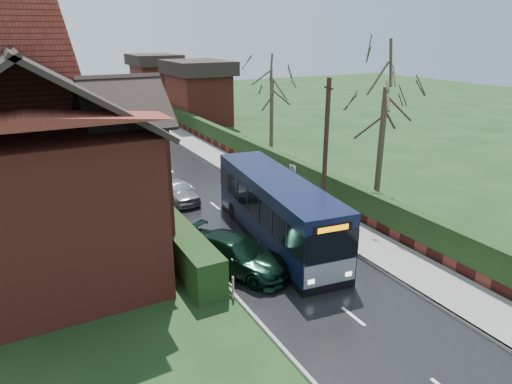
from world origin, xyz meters
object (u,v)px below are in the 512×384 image
bus (277,210)px  car_silver (178,190)px  brick_house (34,154)px  bus_stop_sign (292,182)px  car_green (236,254)px  telegraph_pole (326,147)px

bus → car_silver: size_ratio=2.66×
brick_house → bus_stop_sign: size_ratio=5.33×
bus → car_green: bus is taller
telegraph_pole → car_green: bearing=-141.4°
telegraph_pole → bus: bearing=-143.8°
bus_stop_sign → telegraph_pole: bearing=-31.1°
car_silver → bus_stop_sign: bearing=-46.7°
brick_house → bus_stop_sign: 12.33m
brick_house → bus_stop_sign: brick_house is taller
bus → car_green: bearing=-143.1°
brick_house → telegraph_pole: size_ratio=2.04×
brick_house → telegraph_pole: bearing=-9.9°
bus → telegraph_pole: size_ratio=1.43×
car_silver → bus_stop_sign: size_ratio=1.40×
car_silver → bus: bearing=-73.6°
bus → bus_stop_sign: bus is taller
brick_house → car_green: 9.57m
bus → telegraph_pole: 4.89m
bus → telegraph_pole: (4.00, 1.84, 2.12)m
bus_stop_sign → telegraph_pole: (1.60, -0.63, 1.82)m
car_green → bus_stop_sign: size_ratio=1.83×
brick_house → car_silver: brick_house is taller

